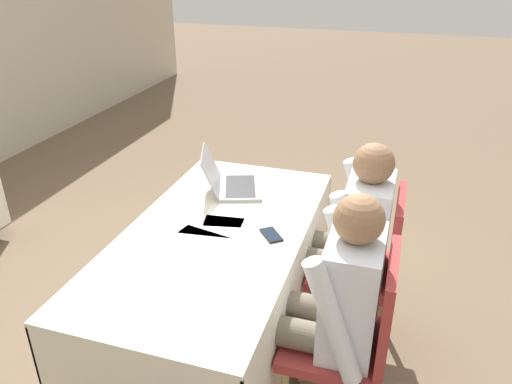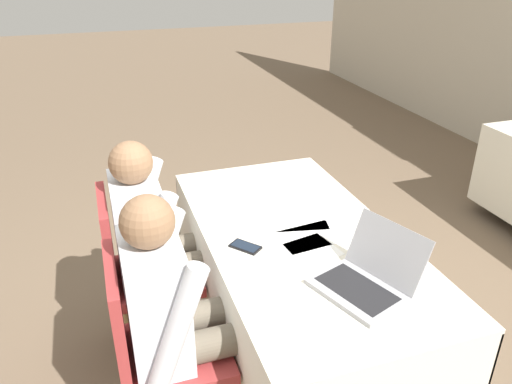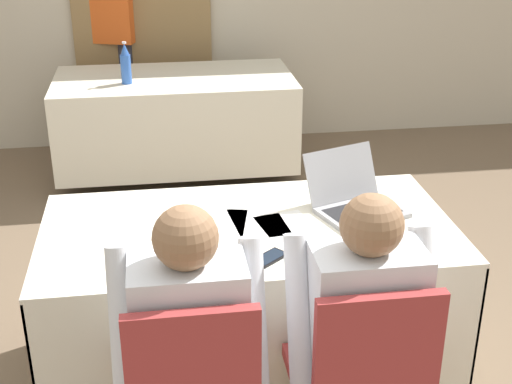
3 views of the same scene
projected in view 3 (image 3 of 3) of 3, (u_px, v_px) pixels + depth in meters
name	position (u px, v px, depth m)	size (l,w,h in m)	color
ground_plane	(249.00, 372.00, 3.23)	(24.00, 24.00, 0.00)	brown
conference_table_near	(249.00, 263.00, 2.99)	(1.69, 0.87, 0.74)	silver
conference_table_far	(175.00, 101.00, 5.14)	(1.69, 0.87, 0.74)	silver
laptop	(356.00, 201.00, 3.04)	(0.44, 0.43, 0.24)	#99999E
cell_phone	(270.00, 258.00, 2.67)	(0.15, 0.14, 0.01)	black
paper_beside_laptop	(259.00, 222.00, 2.96)	(0.24, 0.32, 0.00)	white
paper_centre_table	(220.00, 225.00, 2.94)	(0.27, 0.33, 0.00)	white
paper_left_edge	(289.00, 228.00, 2.91)	(0.27, 0.33, 0.00)	white
water_bottle	(126.00, 65.00, 4.86)	(0.07, 0.07, 0.29)	#2D5BB7
chair_near_right	(363.00, 380.00, 2.38)	(0.44, 0.44, 0.93)	tan
person_checkered_shirt	(189.00, 337.00, 2.34)	(0.50, 0.52, 1.19)	#665B4C
person_white_shirt	(357.00, 322.00, 2.41)	(0.50, 0.52, 1.19)	#665B4C
person_red_shirt	(114.00, 34.00, 5.60)	(0.39, 0.30, 1.59)	#33333D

